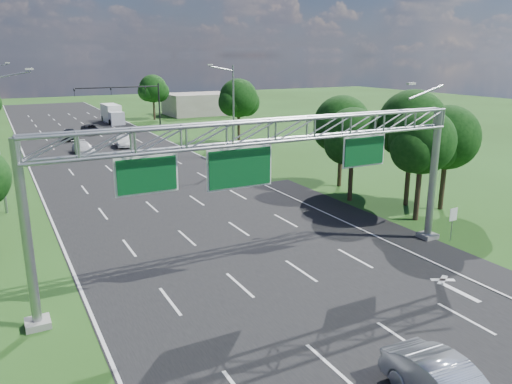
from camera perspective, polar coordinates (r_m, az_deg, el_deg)
ground at (r=42.02m, az=-10.82°, el=-0.13°), size 220.00×220.00×0.00m
road at (r=42.02m, az=-10.82°, el=-0.13°), size 18.00×180.00×0.02m
road_flare at (r=33.48m, az=14.97°, el=-4.39°), size 3.00×30.00×0.02m
sign_gantry at (r=24.39m, az=1.99°, el=5.62°), size 23.50×1.00×9.56m
regulatory_sign at (r=32.59m, az=21.59°, el=-2.71°), size 0.60×0.08×2.10m
traffic_signal at (r=76.50m, az=-13.60°, el=10.54°), size 12.21×0.24×7.00m
streetlight_r_mid at (r=54.24m, az=-2.78°, el=9.58°), size 2.97×0.22×10.16m
tree_cluster_right at (r=38.97m, az=15.35°, el=6.40°), size 9.91×14.60×8.68m
tree_verge_rd at (r=63.51m, az=-1.97°, el=10.48°), size 5.76×4.80×8.28m
tree_verge_re at (r=90.79m, az=-11.65°, el=11.36°), size 5.76×4.80×7.84m
building_right at (r=98.00m, az=-6.58°, el=9.96°), size 12.00×9.00×4.00m
car_queue_a at (r=61.43m, az=-19.16°, el=4.80°), size 2.25×4.75×1.34m
car_queue_b at (r=76.69m, az=-18.39°, el=6.80°), size 2.20×4.73×1.31m
car_queue_c at (r=72.12m, az=-20.48°, el=6.19°), size 1.93×4.44×1.49m
car_queue_d at (r=64.64m, az=-15.00°, el=5.64°), size 2.04×4.41×1.40m
box_truck at (r=88.64m, az=-16.11°, el=8.55°), size 2.44×7.97×3.01m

